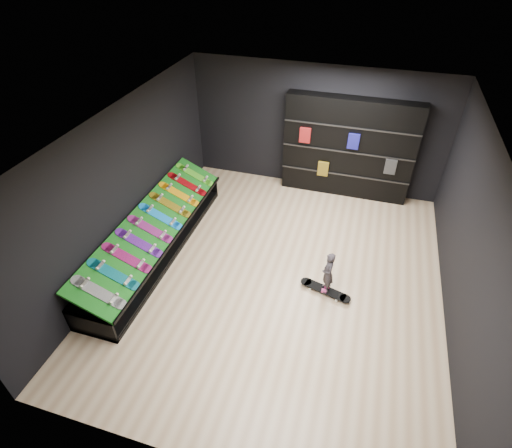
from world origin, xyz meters
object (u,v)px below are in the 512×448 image
(display_rack, at_px, (157,241))
(child, at_px, (327,280))
(back_shelving, at_px, (348,149))
(floor_skateboard, at_px, (325,291))

(display_rack, height_order, child, child)
(back_shelving, height_order, child, back_shelving)
(display_rack, bearing_deg, child, -2.97)
(floor_skateboard, distance_m, child, 0.30)
(floor_skateboard, bearing_deg, child, 0.00)
(back_shelving, bearing_deg, display_rack, -135.31)
(floor_skateboard, bearing_deg, display_rack, -167.35)
(display_rack, xyz_separation_m, child, (3.49, -0.18, 0.09))
(back_shelving, distance_m, child, 3.61)
(display_rack, distance_m, back_shelving, 4.81)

